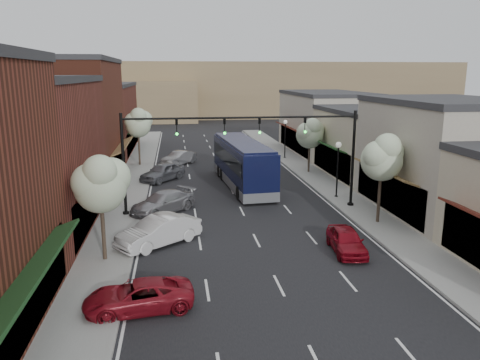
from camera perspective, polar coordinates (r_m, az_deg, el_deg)
name	(u,v)px	position (r m, az deg, el deg)	size (l,w,h in m)	color
ground	(263,253)	(25.66, 2.80, -8.90)	(160.00, 160.00, 0.00)	black
sidewalk_left	(133,181)	(43.13, -12.90, -0.12)	(2.80, 73.00, 0.15)	gray
sidewalk_right	(314,176)	(44.85, 8.99, 0.54)	(2.80, 73.00, 0.15)	gray
curb_left	(149,181)	(43.02, -11.04, -0.07)	(0.25, 73.00, 0.17)	gray
curb_right	(300,176)	(44.47, 7.27, 0.49)	(0.25, 73.00, 0.17)	gray
bldg_left_midnear	(13,156)	(31.35, -25.91, 2.65)	(10.14, 14.10, 9.40)	maroon
bldg_left_midfar	(64,121)	(44.67, -20.61, 6.75)	(10.14, 14.10, 10.90)	#602A1B
bldg_left_far	(95,118)	(60.43, -17.28, 7.18)	(10.14, 18.10, 8.40)	maroon
bldg_right_midnear	(444,157)	(35.04, 23.57, 2.58)	(9.14, 12.10, 7.90)	#ABA492
bldg_right_midfar	(371,143)	(45.67, 15.71, 4.38)	(9.14, 12.10, 6.40)	#C1B699
bldg_right_far	(325,123)	(58.62, 10.31, 6.90)	(9.14, 16.10, 7.40)	#ABA492
hill_far	(193,89)	(113.55, -5.75, 10.99)	(120.00, 30.00, 12.00)	#7A6647
hill_near	(74,101)	(103.60, -19.57, 9.05)	(50.00, 20.00, 8.00)	#7A6647
signal_mast_right	(321,145)	(33.36, 9.87, 4.24)	(8.22, 0.46, 7.00)	black
signal_mast_left	(159,148)	(31.80, -9.85, 3.82)	(8.22, 0.46, 7.00)	black
tree_right_near	(383,156)	(30.64, 17.03, 2.79)	(2.85, 2.65, 5.95)	#47382B
tree_right_far	(310,133)	(45.55, 8.58, 5.74)	(2.85, 2.65, 5.43)	#47382B
tree_left_near	(101,182)	(24.23, -16.61, -0.28)	(2.85, 2.65, 5.69)	#47382B
tree_left_far	(138,122)	(49.73, -12.29, 6.89)	(2.85, 2.65, 6.13)	#47382B
lamp_post_near	(338,160)	(36.65, 11.85, 2.35)	(0.44, 0.44, 4.44)	black
lamp_post_far	(285,133)	(53.26, 5.53, 5.76)	(0.44, 0.44, 4.44)	black
coach_bus	(242,163)	(40.07, 0.29, 2.09)	(3.82, 13.02, 3.92)	black
red_hatchback	(346,240)	(26.18, 12.84, -7.19)	(1.59, 3.96, 1.35)	maroon
parked_car_a	(139,296)	(20.11, -12.27, -13.67)	(2.05, 4.46, 1.24)	maroon
parked_car_b	(159,231)	(26.92, -9.87, -6.16)	(1.74, 5.00, 1.65)	silver
parked_car_c	(163,202)	(33.11, -9.38, -2.70)	(2.05, 5.05, 1.46)	gray
parked_car_d	(163,172)	(42.93, -9.42, 0.98)	(1.92, 4.77, 1.62)	slate
parked_car_e	(179,158)	(50.29, -7.45, 2.67)	(1.54, 4.41, 1.45)	gray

